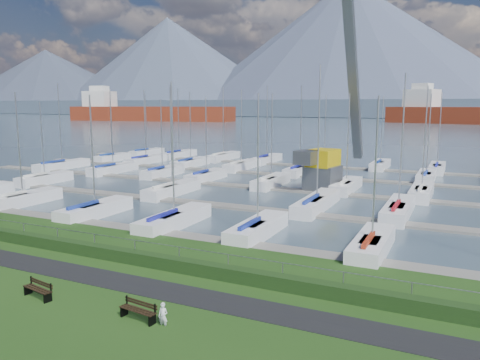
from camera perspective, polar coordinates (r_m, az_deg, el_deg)
The scene contains 13 objects.
path at distance 25.20m, azimuth -15.08°, elevation -11.75°, with size 160.00×2.00×0.04m, color black.
water at distance 281.34m, azimuth 22.31°, elevation 6.67°, with size 800.00×540.00×0.20m, color #445563.
hedge at distance 26.98m, azimuth -11.49°, elevation -9.42°, with size 80.00×0.70×0.70m, color #1C3413.
fence at distance 27.03m, azimuth -11.04°, elevation -7.48°, with size 0.04×0.04×80.00m, color gray.
foothill at distance 351.12m, azimuth 23.03°, elevation 8.05°, with size 900.00×80.00×12.00m, color #475669.
mountains at distance 427.14m, azimuth 24.86°, elevation 13.49°, with size 1190.00×360.00×115.00m.
docks at distance 50.10m, azimuth 6.87°, elevation -1.31°, with size 90.00×41.60×0.25m.
bench_left at distance 24.12m, azimuth -23.36°, elevation -12.13°, with size 1.85×0.73×0.85m.
bench_right at distance 20.62m, azimuth -12.26°, elevation -15.27°, with size 1.84×0.63×0.85m.
person at distance 19.89m, azimuth -9.38°, elevation -15.66°, with size 0.41×0.27×1.13m, color silver.
crane at distance 50.82m, azimuth 11.02°, elevation 5.05°, with size 4.70×13.36×22.35m.
cargo_ship_west at distance 266.87m, azimuth -11.57°, elevation 7.93°, with size 93.21×32.95×21.50m.
sailboat_fleet at distance 53.02m, azimuth 4.68°, elevation 5.34°, with size 73.82×49.43×13.09m.
Camera 1 is at (15.50, -20.76, 8.90)m, focal length 35.00 mm.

